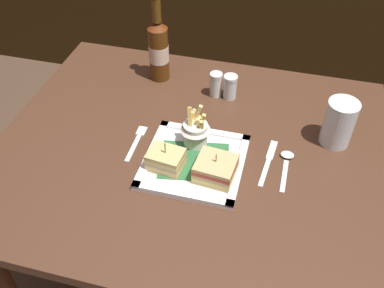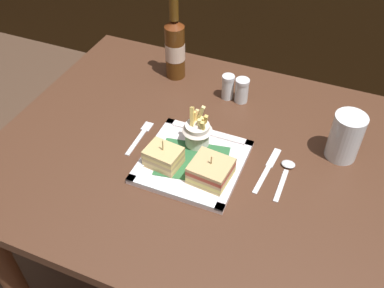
{
  "view_description": "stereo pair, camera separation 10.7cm",
  "coord_description": "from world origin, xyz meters",
  "views": [
    {
      "loc": [
        0.21,
        -0.78,
        1.55
      ],
      "look_at": [
        0.01,
        -0.03,
        0.81
      ],
      "focal_mm": 40.17,
      "sensor_mm": 36.0,
      "label": 1
    },
    {
      "loc": [
        0.31,
        -0.75,
        1.55
      ],
      "look_at": [
        0.01,
        -0.03,
        0.81
      ],
      "focal_mm": 40.17,
      "sensor_mm": 36.0,
      "label": 2
    }
  ],
  "objects": [
    {
      "name": "water_glass",
      "position": [
        0.36,
        0.12,
        0.82
      ],
      "size": [
        0.08,
        0.08,
        0.13
      ],
      "color": "silver",
      "rests_on": "dining_table"
    },
    {
      "name": "spoon",
      "position": [
        0.25,
        0.01,
        0.77
      ],
      "size": [
        0.03,
        0.14,
        0.01
      ],
      "color": "silver",
      "rests_on": "dining_table"
    },
    {
      "name": "square_plate",
      "position": [
        0.03,
        -0.05,
        0.77
      ],
      "size": [
        0.25,
        0.25,
        0.02
      ],
      "color": "white",
      "rests_on": "dining_table"
    },
    {
      "name": "sandwich_half_left",
      "position": [
        -0.04,
        -0.09,
        0.8
      ],
      "size": [
        0.09,
        0.08,
        0.08
      ],
      "color": "tan",
      "rests_on": "square_plate"
    },
    {
      "name": "salt_shaker",
      "position": [
        0.02,
        0.24,
        0.8
      ],
      "size": [
        0.04,
        0.04,
        0.08
      ],
      "color": "silver",
      "rests_on": "dining_table"
    },
    {
      "name": "beer_bottle",
      "position": [
        -0.17,
        0.29,
        0.87
      ],
      "size": [
        0.06,
        0.06,
        0.27
      ],
      "color": "#552F0F",
      "rests_on": "dining_table"
    },
    {
      "name": "dining_table",
      "position": [
        0.0,
        0.0,
        0.63
      ],
      "size": [
        1.02,
        0.85,
        0.77
      ],
      "color": "#4A2C1D",
      "rests_on": "ground_plane"
    },
    {
      "name": "fries_cup",
      "position": [
        0.01,
        0.01,
        0.82
      ],
      "size": [
        0.08,
        0.08,
        0.11
      ],
      "color": "white",
      "rests_on": "square_plate"
    },
    {
      "name": "pepper_shaker",
      "position": [
        0.06,
        0.24,
        0.8
      ],
      "size": [
        0.04,
        0.04,
        0.07
      ],
      "color": "silver",
      "rests_on": "dining_table"
    },
    {
      "name": "sandwich_half_right",
      "position": [
        0.09,
        -0.09,
        0.8
      ],
      "size": [
        0.1,
        0.09,
        0.07
      ],
      "color": "tan",
      "rests_on": "square_plate"
    },
    {
      "name": "knife",
      "position": [
        0.21,
        0.0,
        0.77
      ],
      "size": [
        0.03,
        0.17,
        0.0
      ],
      "color": "silver",
      "rests_on": "dining_table"
    },
    {
      "name": "fork",
      "position": [
        -0.14,
        -0.01,
        0.77
      ],
      "size": [
        0.02,
        0.14,
        0.0
      ],
      "color": "silver",
      "rests_on": "dining_table"
    }
  ]
}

